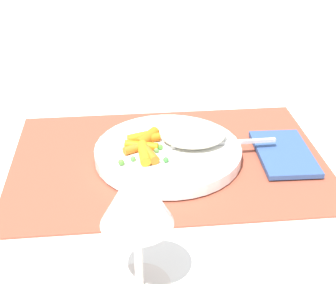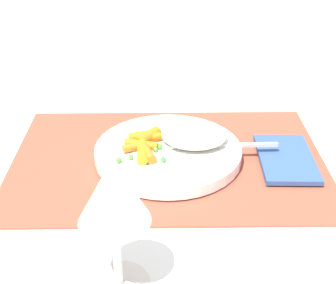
{
  "view_description": "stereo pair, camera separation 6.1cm",
  "coord_description": "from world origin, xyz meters",
  "px_view_note": "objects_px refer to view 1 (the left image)",
  "views": [
    {
      "loc": [
        0.07,
        0.69,
        0.43
      ],
      "look_at": [
        0.0,
        0.0,
        0.04
      ],
      "focal_mm": 52.78,
      "sensor_mm": 36.0,
      "label": 1
    },
    {
      "loc": [
        0.01,
        0.69,
        0.43
      ],
      "look_at": [
        0.0,
        0.0,
        0.04
      ],
      "focal_mm": 52.78,
      "sensor_mm": 36.0,
      "label": 2
    }
  ],
  "objects_px": {
    "plate": "(168,152)",
    "rice_mound": "(194,134)",
    "napkin": "(284,153)",
    "carrot_portion": "(144,145)",
    "fork": "(199,144)",
    "wine_glass": "(136,200)"
  },
  "relations": [
    {
      "from": "plate",
      "to": "fork",
      "type": "bearing_deg",
      "value": -178.78
    },
    {
      "from": "carrot_portion",
      "to": "wine_glass",
      "type": "height_order",
      "value": "wine_glass"
    },
    {
      "from": "napkin",
      "to": "carrot_portion",
      "type": "bearing_deg",
      "value": -2.55
    },
    {
      "from": "carrot_portion",
      "to": "wine_glass",
      "type": "xyz_separation_m",
      "value": [
        0.02,
        0.27,
        0.09
      ]
    },
    {
      "from": "plate",
      "to": "rice_mound",
      "type": "distance_m",
      "value": 0.05
    },
    {
      "from": "carrot_portion",
      "to": "napkin",
      "type": "bearing_deg",
      "value": 177.45
    },
    {
      "from": "rice_mound",
      "to": "fork",
      "type": "height_order",
      "value": "rice_mound"
    },
    {
      "from": "rice_mound",
      "to": "napkin",
      "type": "xyz_separation_m",
      "value": [
        -0.15,
        0.02,
        -0.03
      ]
    },
    {
      "from": "carrot_portion",
      "to": "fork",
      "type": "relative_size",
      "value": 0.47
    },
    {
      "from": "fork",
      "to": "napkin",
      "type": "relative_size",
      "value": 1.48
    },
    {
      "from": "plate",
      "to": "napkin",
      "type": "xyz_separation_m",
      "value": [
        -0.19,
        0.01,
        -0.01
      ]
    },
    {
      "from": "napkin",
      "to": "plate",
      "type": "bearing_deg",
      "value": -3.67
    },
    {
      "from": "fork",
      "to": "wine_glass",
      "type": "height_order",
      "value": "wine_glass"
    },
    {
      "from": "carrot_portion",
      "to": "napkin",
      "type": "relative_size",
      "value": 0.7
    },
    {
      "from": "wine_glass",
      "to": "plate",
      "type": "bearing_deg",
      "value": -102.66
    },
    {
      "from": "plate",
      "to": "rice_mound",
      "type": "bearing_deg",
      "value": -164.1
    },
    {
      "from": "plate",
      "to": "carrot_portion",
      "type": "xyz_separation_m",
      "value": [
        0.04,
        0.0,
        0.02
      ]
    },
    {
      "from": "fork",
      "to": "wine_glass",
      "type": "relative_size",
      "value": 1.27
    },
    {
      "from": "plate",
      "to": "napkin",
      "type": "distance_m",
      "value": 0.19
    },
    {
      "from": "napkin",
      "to": "wine_glass",
      "type": "bearing_deg",
      "value": 45.78
    },
    {
      "from": "carrot_portion",
      "to": "fork",
      "type": "distance_m",
      "value": 0.09
    },
    {
      "from": "rice_mound",
      "to": "napkin",
      "type": "bearing_deg",
      "value": 170.55
    }
  ]
}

